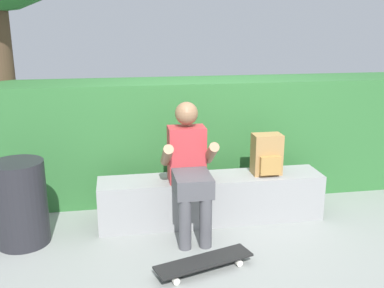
{
  "coord_description": "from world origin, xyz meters",
  "views": [
    {
      "loc": [
        -0.87,
        -3.55,
        1.9
      ],
      "look_at": [
        -0.18,
        0.43,
        0.77
      ],
      "focal_mm": 41.2,
      "sensor_mm": 36.0,
      "label": 1
    }
  ],
  "objects": [
    {
      "name": "backpack_on_bench",
      "position": [
        0.55,
        0.36,
        0.65
      ],
      "size": [
        0.28,
        0.23,
        0.4
      ],
      "color": "#A37A47",
      "rests_on": "bench_main"
    },
    {
      "name": "skateboard_near_person",
      "position": [
        -0.25,
        -0.52,
        0.07
      ],
      "size": [
        0.82,
        0.43,
        0.09
      ],
      "color": "black",
      "rests_on": "ground"
    },
    {
      "name": "hedge_row",
      "position": [
        0.44,
        1.17,
        0.64
      ],
      "size": [
        5.04,
        0.71,
        1.29
      ],
      "color": "#2E6831",
      "rests_on": "ground"
    },
    {
      "name": "ground_plane",
      "position": [
        0.0,
        0.0,
        0.0
      ],
      "size": [
        24.0,
        24.0,
        0.0
      ],
      "primitive_type": "plane",
      "color": "gray"
    },
    {
      "name": "bench_main",
      "position": [
        0.0,
        0.37,
        0.23
      ],
      "size": [
        2.18,
        0.41,
        0.45
      ],
      "color": "gray",
      "rests_on": "ground"
    },
    {
      "name": "trash_bin",
      "position": [
        -1.74,
        0.2,
        0.38
      ],
      "size": [
        0.45,
        0.45,
        0.75
      ],
      "color": "#232328",
      "rests_on": "ground"
    },
    {
      "name": "person_skater",
      "position": [
        -0.26,
        0.17,
        0.65
      ],
      "size": [
        0.49,
        0.62,
        1.2
      ],
      "color": "#B73338",
      "rests_on": "ground"
    }
  ]
}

